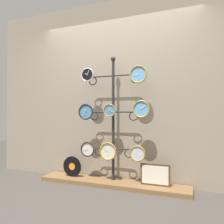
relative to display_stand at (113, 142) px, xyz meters
name	(u,v)px	position (x,y,z in m)	size (l,w,h in m)	color
ground_plane	(102,193)	(0.00, -0.41, -0.62)	(12.00, 12.00, 0.00)	#47423D
shop_wall	(117,90)	(0.00, 0.16, 0.78)	(4.40, 0.04, 2.80)	gray
low_shelf	(112,183)	(0.00, -0.06, -0.59)	(2.20, 0.36, 0.06)	brown
display_stand	(113,142)	(0.00, 0.00, 0.00)	(0.80, 0.43, 1.88)	#282623
clock_top_left	(88,75)	(-0.37, -0.11, 0.99)	(0.21, 0.04, 0.21)	black
clock_top_right	(138,74)	(0.40, -0.08, 0.95)	(0.25, 0.04, 0.25)	#60A8DB
clock_middle_left	(86,112)	(-0.40, -0.10, 0.44)	(0.24, 0.04, 0.24)	#4C84B2
clock_middle_center	(110,110)	(-0.02, -0.09, 0.46)	(0.19, 0.04, 0.19)	#4C84B2
clock_middle_right	(141,109)	(0.45, -0.11, 0.47)	(0.24, 0.04, 0.24)	#60A8DB
clock_bottom_left	(88,149)	(-0.38, -0.07, -0.12)	(0.23, 0.04, 0.23)	silver
clock_bottom_center	(108,151)	(-0.05, -0.09, -0.13)	(0.26, 0.04, 0.26)	silver
clock_bottom_right	(137,153)	(0.38, -0.08, -0.14)	(0.22, 0.04, 0.22)	silver
vinyl_record	(72,167)	(-0.65, -0.07, -0.40)	(0.31, 0.01, 0.31)	black
picture_frame	(155,175)	(0.62, -0.04, -0.42)	(0.40, 0.02, 0.29)	#4C381E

